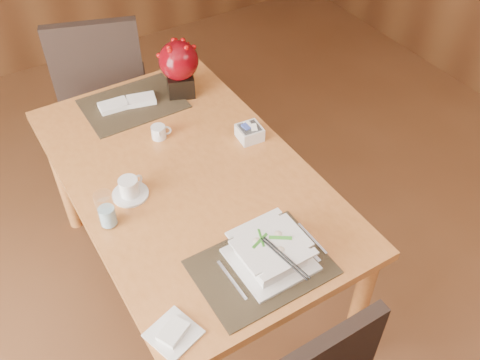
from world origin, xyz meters
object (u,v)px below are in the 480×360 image
coffee_cup (129,189)px  sugar_caddy (250,133)px  bread_plate (174,334)px  dining_table (189,190)px  creamer_jug (159,132)px  soup_setting (271,252)px  berry_decor (179,65)px  far_chair (103,87)px  water_glass (106,210)px

coffee_cup → sugar_caddy: 0.58m
bread_plate → dining_table: bearing=59.2°
creamer_jug → sugar_caddy: bearing=-13.9°
soup_setting → berry_decor: berry_decor is taller
dining_table → soup_setting: (0.04, -0.54, 0.15)m
soup_setting → creamer_jug: size_ratio=3.17×
soup_setting → far_chair: size_ratio=0.25×
berry_decor → bread_plate: 1.29m
dining_table → berry_decor: 0.62m
dining_table → water_glass: size_ratio=9.83×
soup_setting → water_glass: (-0.41, 0.45, 0.03)m
soup_setting → water_glass: size_ratio=1.69×
dining_table → berry_decor: bearing=65.5°
dining_table → sugar_caddy: 0.36m
dining_table → water_glass: water_glass is taller
coffee_cup → bread_plate: 0.64m
coffee_cup → creamer_jug: 0.36m
water_glass → sugar_caddy: (0.70, 0.15, -0.05)m
water_glass → creamer_jug: (0.37, 0.36, -0.05)m
coffee_cup → water_glass: 0.16m
coffee_cup → berry_decor: 0.71m
coffee_cup → bread_plate: (-0.12, -0.63, -0.03)m
far_chair → water_glass: bearing=90.9°
soup_setting → sugar_caddy: 0.67m
creamer_jug → far_chair: bearing=108.3°
creamer_jug → far_chair: far_chair is taller
sugar_caddy → soup_setting: bearing=-116.1°
water_glass → berry_decor: 0.86m
dining_table → creamer_jug: 0.29m
far_chair → creamer_jug: bearing=109.4°
bread_plate → creamer_jug: bearing=67.4°
dining_table → far_chair: size_ratio=1.47×
dining_table → soup_setting: soup_setting is taller
berry_decor → bread_plate: (-0.60, -1.13, -0.15)m
coffee_cup → water_glass: water_glass is taller
creamer_jug → berry_decor: (0.23, 0.25, 0.12)m
soup_setting → water_glass: bearing=131.6°
soup_setting → creamer_jug: bearing=92.2°
dining_table → far_chair: far_chair is taller
far_chair → berry_decor: bearing=134.3°
soup_setting → far_chair: 1.58m
coffee_cup → far_chair: far_chair is taller
berry_decor → bread_plate: bearing=-118.0°
sugar_caddy → far_chair: bearing=109.2°
creamer_jug → berry_decor: size_ratio=0.30×
berry_decor → far_chair: 0.65m
coffee_cup → far_chair: bearing=76.4°
water_glass → creamer_jug: bearing=44.0°
soup_setting → bread_plate: soup_setting is taller
dining_table → coffee_cup: size_ratio=10.55×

